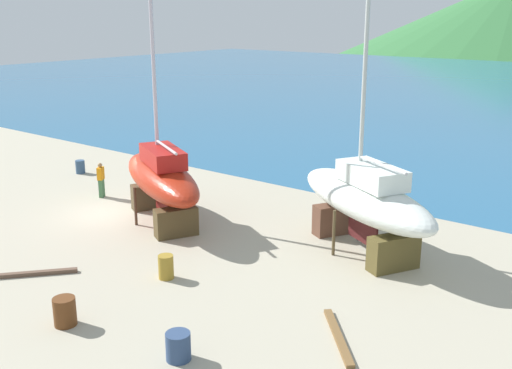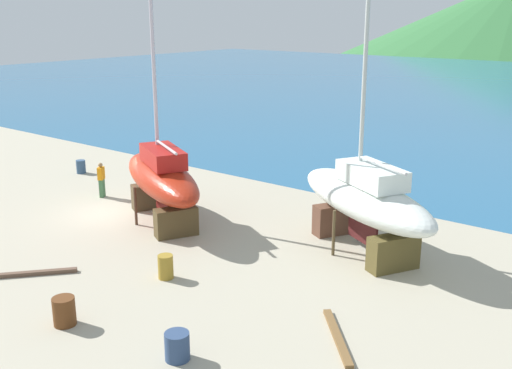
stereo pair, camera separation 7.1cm
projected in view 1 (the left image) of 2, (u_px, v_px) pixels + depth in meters
The scene contains 12 objects.
ground_plane at pixel (26, 241), 24.14m from camera, with size 51.66×51.66×0.00m, color #ADA58F.
sea_water at pixel (490, 91), 70.18m from camera, with size 159.46×95.23×0.01m, color #27618E.
headland_hill at pixel (512, 46), 166.32m from camera, with size 167.18×167.18×37.07m, color #326C39.
sailboat_large_starboard at pixel (161, 178), 25.93m from camera, with size 8.09×5.65×11.53m.
sailboat_mid_port at pixel (365, 199), 22.69m from camera, with size 8.14×5.90×12.59m.
worker at pixel (101, 179), 29.69m from camera, with size 0.43×0.50×1.77m.
barrel_tipped_left at pixel (80, 167), 34.29m from camera, with size 0.53×0.53×0.76m, color #334F6F.
barrel_rust_near at pixel (65, 312), 17.58m from camera, with size 0.67×0.67×0.87m, color #5A3115.
barrel_ochre at pixel (166, 267), 20.68m from camera, with size 0.54×0.54×0.85m, color olive.
barrel_rust_mid at pixel (178, 346), 15.83m from camera, with size 0.67×0.67×0.78m, color navy.
timber_long_fore at pixel (33, 274), 20.99m from camera, with size 3.03×0.21×0.15m, color brown.
timber_plank_near at pixel (338, 337), 16.94m from camera, with size 3.07×0.24×0.11m, color brown.
Camera 1 is at (21.16, -16.61, 8.92)m, focal length 41.80 mm.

